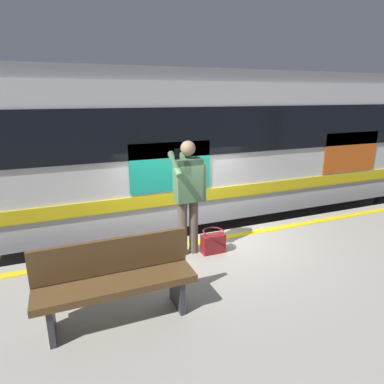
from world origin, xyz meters
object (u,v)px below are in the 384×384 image
(passenger, at_px, (188,189))
(handbag, at_px, (213,242))
(train_carriage, at_px, (236,139))
(bench, at_px, (116,278))

(passenger, distance_m, handbag, 0.96)
(train_carriage, height_order, bench, train_carriage)
(handbag, height_order, bench, bench)
(passenger, xyz_separation_m, bench, (1.30, 1.17, -0.55))
(train_carriage, relative_size, handbag, 34.19)
(handbag, relative_size, bench, 0.22)
(passenger, distance_m, bench, 1.84)
(train_carriage, distance_m, passenger, 3.64)
(passenger, height_order, bench, passenger)
(train_carriage, bearing_deg, handbag, 55.33)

